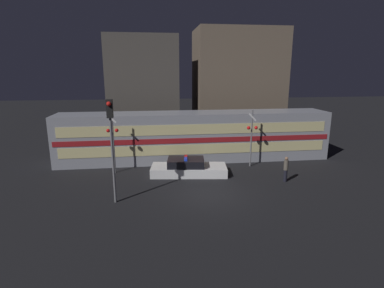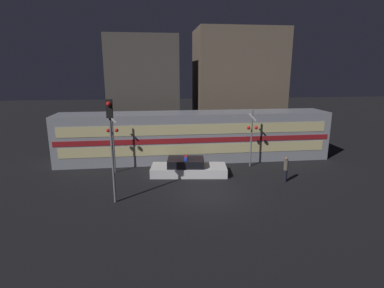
% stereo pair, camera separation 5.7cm
% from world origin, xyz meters
% --- Properties ---
extents(ground_plane, '(120.00, 120.00, 0.00)m').
position_xyz_m(ground_plane, '(0.00, 0.00, 0.00)').
color(ground_plane, black).
extents(train, '(20.51, 2.85, 3.68)m').
position_xyz_m(train, '(0.17, 6.78, 1.84)').
color(train, gray).
rests_on(train, ground_plane).
extents(police_car, '(5.16, 2.45, 1.22)m').
position_xyz_m(police_car, '(-0.76, 3.32, 0.44)').
color(police_car, silver).
rests_on(police_car, ground_plane).
extents(pedestrian, '(0.27, 0.27, 1.61)m').
position_xyz_m(pedestrian, '(5.10, 1.21, 0.83)').
color(pedestrian, black).
rests_on(pedestrian, ground_plane).
extents(crossing_signal_near, '(0.79, 0.30, 4.09)m').
position_xyz_m(crossing_signal_near, '(3.91, 4.45, 2.42)').
color(crossing_signal_near, slate).
rests_on(crossing_signal_near, ground_plane).
extents(crossing_signal_far, '(0.79, 0.30, 4.20)m').
position_xyz_m(crossing_signal_far, '(-5.63, 4.27, 2.48)').
color(crossing_signal_far, slate).
rests_on(crossing_signal_far, ground_plane).
extents(traffic_light_corner, '(0.30, 0.46, 5.38)m').
position_xyz_m(traffic_light_corner, '(-5.06, -0.53, 3.81)').
color(traffic_light_corner, slate).
rests_on(traffic_light_corner, ground_plane).
extents(building_left, '(6.37, 5.43, 9.83)m').
position_xyz_m(building_left, '(-3.79, 13.68, 4.92)').
color(building_left, '#47423D').
rests_on(building_left, ground_plane).
extents(building_center, '(8.39, 5.55, 10.65)m').
position_xyz_m(building_center, '(5.47, 14.09, 5.33)').
color(building_center, brown).
rests_on(building_center, ground_plane).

